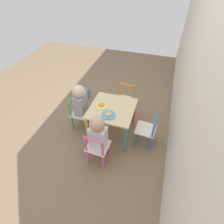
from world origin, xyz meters
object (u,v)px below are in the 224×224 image
object	(u,v)px
child_right	(99,134)
storage_bin	(82,95)
plate_front	(102,105)
chair_green	(80,113)
child_front	(82,104)
kids_table	(112,112)
chair_blue	(147,130)
plate_right	(108,115)
chair_orange	(124,100)
chair_pink	(97,148)

from	to	relation	value
child_right	storage_bin	world-z (taller)	child_right
child_right	plate_front	world-z (taller)	child_right
chair_green	child_front	distance (m)	0.21
kids_table	chair_blue	size ratio (longest dim) A/B	1.16
kids_table	plate_right	xyz separation A→B (m)	(0.15, 0.00, 0.08)
child_front	storage_bin	distance (m)	0.82
chair_blue	chair_orange	xyz separation A→B (m)	(-0.54, -0.46, 0.00)
kids_table	child_right	bearing A→B (deg)	-2.96
chair_blue	plate_right	bearing A→B (deg)	-73.45
child_right	plate_right	world-z (taller)	child_right
chair_blue	storage_bin	bearing A→B (deg)	-114.17
kids_table	storage_bin	world-z (taller)	kids_table
plate_front	storage_bin	xyz separation A→B (m)	(-0.65, -0.64, -0.42)
chair_orange	chair_blue	bearing A→B (deg)	-43.98
kids_table	chair_pink	world-z (taller)	chair_pink
chair_blue	child_front	size ratio (longest dim) A/B	0.69
child_right	storage_bin	distance (m)	1.39
child_right	storage_bin	bearing A→B (deg)	-52.33
child_right	plate_front	size ratio (longest dim) A/B	4.01
chair_pink	plate_front	world-z (taller)	plate_front
plate_front	plate_right	bearing A→B (deg)	45.00
chair_pink	chair_orange	world-z (taller)	same
chair_green	plate_front	bearing A→B (deg)	-90.05
kids_table	chair_green	xyz separation A→B (m)	(-0.00, -0.51, -0.17)
storage_bin	child_right	bearing A→B (deg)	34.71
kids_table	child_front	bearing A→B (deg)	-90.12
plate_right	chair_pink	bearing A→B (deg)	-4.18
chair_pink	child_front	distance (m)	0.70
chair_orange	storage_bin	xyz separation A→B (m)	(-0.14, -0.84, -0.17)
chair_pink	chair_orange	xyz separation A→B (m)	(-1.02, 0.08, 0.00)
chair_orange	child_right	bearing A→B (deg)	-88.70
child_front	plate_right	world-z (taller)	child_front
child_right	kids_table	bearing A→B (deg)	-90.00
chair_blue	chair_pink	bearing A→B (deg)	-44.64
chair_pink	storage_bin	size ratio (longest dim) A/B	2.24
chair_pink	plate_front	bearing A→B (deg)	-73.50
chair_blue	plate_right	xyz separation A→B (m)	(0.12, -0.51, 0.25)
chair_orange	kids_table	bearing A→B (deg)	-90.00
chair_orange	plate_front	distance (m)	0.60
kids_table	chair_green	world-z (taller)	chair_green
chair_orange	plate_front	world-z (taller)	plate_front
plate_front	plate_right	distance (m)	0.21
storage_bin	chair_pink	bearing A→B (deg)	33.20
plate_right	child_front	bearing A→B (deg)	-108.41
storage_bin	chair_green	bearing A→B (deg)	22.99
kids_table	child_front	world-z (taller)	child_front
chair_orange	storage_bin	world-z (taller)	chair_orange
kids_table	chair_pink	distance (m)	0.54
plate_front	chair_green	bearing A→B (deg)	-90.17
chair_pink	child_front	bearing A→B (deg)	-47.31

